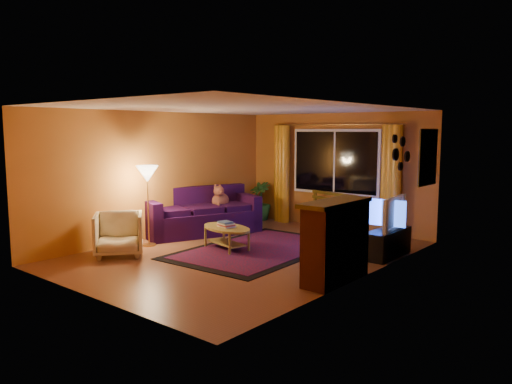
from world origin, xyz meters
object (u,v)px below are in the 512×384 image
Objects in this scene: floor_lamp at (148,206)px; coffee_table at (227,238)px; sofa at (201,211)px; tv_console at (387,243)px; bench at (330,223)px; armchair at (119,232)px.

floor_lamp is 1.59m from coffee_table.
sofa is 2.06× the size of coffee_table.
coffee_table is 2.80m from tv_console.
bench is at bearing 75.67° from coffee_table.
sofa reaches higher than bench.
coffee_table is (1.31, 0.71, -0.54)m from floor_lamp.
sofa is at bearing -125.26° from bench.
armchair reaches higher than bench.
sofa is 1.53m from coffee_table.
tv_console is at bearing -13.61° from armchair.
sofa is at bearing 153.63° from coffee_table.
sofa is 1.57× the size of floor_lamp.
floor_lamp is at bearing -109.06° from bench.
sofa is 1.41m from floor_lamp.
armchair is at bearing -63.10° from sofa.
floor_lamp is 1.34× the size of tv_console.
armchair is at bearing -77.03° from floor_lamp.
bench is 1.20× the size of coffee_table.
sofa is (-1.98, -1.81, 0.27)m from bench.
coffee_table is (1.13, 1.49, -0.20)m from armchair.
sofa is at bearing 91.56° from floor_lamp.
bench is 3.78m from floor_lamp.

